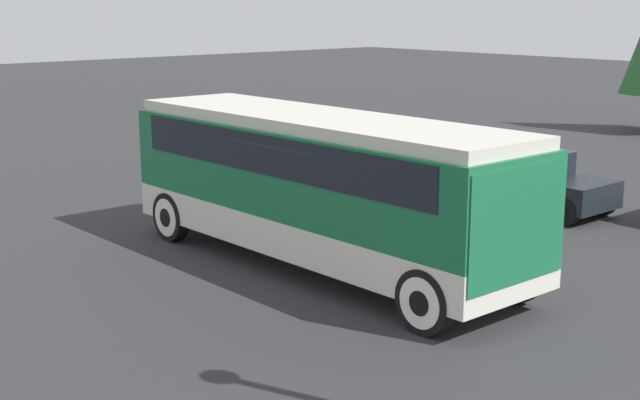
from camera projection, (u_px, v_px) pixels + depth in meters
ground_plane at (320, 267)px, 17.24m from camera, size 120.00×120.00×0.00m
tour_bus at (323, 178)px, 16.78m from camera, size 9.18×2.54×2.95m
parked_car_mid at (521, 179)px, 22.09m from camera, size 4.53×1.81×1.45m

